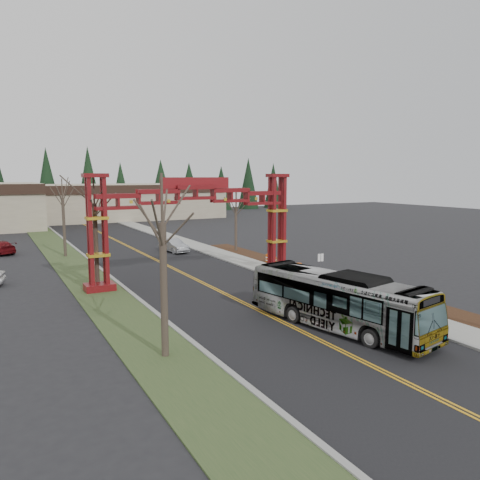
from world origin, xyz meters
TOP-DOWN VIEW (x-y plane):
  - ground at (0.00, 0.00)m, footprint 200.00×200.00m
  - road at (0.00, 25.00)m, footprint 12.00×110.00m
  - lane_line_left at (-0.12, 25.00)m, footprint 0.12×100.00m
  - lane_line_right at (0.12, 25.00)m, footprint 0.12×100.00m
  - curb_right at (6.15, 25.00)m, footprint 0.30×110.00m
  - sidewalk_right at (7.60, 25.00)m, footprint 2.60×110.00m
  - landscape_strip at (10.20, 10.00)m, footprint 2.60×50.00m
  - grass_median at (-8.00, 25.00)m, footprint 4.00×110.00m
  - curb_left at (-6.15, 25.00)m, footprint 0.30×110.00m
  - gateway_arch at (0.00, 18.00)m, footprint 18.20×1.60m
  - retail_building_east at (10.00, 79.95)m, footprint 38.00×20.30m
  - conifer_treeline at (0.25, 92.00)m, footprint 116.10×5.60m
  - transit_bus at (2.18, 2.58)m, footprint 5.02×12.08m
  - silver_sedan at (3.45, 32.74)m, footprint 2.34×4.87m
  - bare_tree_median_near at (-8.00, 3.14)m, footprint 3.50×3.50m
  - bare_tree_median_mid at (-8.00, 18.68)m, footprint 3.35×3.35m
  - bare_tree_median_far at (-8.00, 35.36)m, footprint 3.15×3.15m
  - bare_tree_right_far at (10.00, 29.78)m, footprint 3.10×3.10m
  - street_sign at (8.87, 12.67)m, footprint 0.53×0.09m
  - barrel_south at (9.20, 16.16)m, footprint 0.51×0.51m
  - barrel_mid at (9.22, 20.35)m, footprint 0.48×0.48m
  - barrel_north at (9.39, 21.72)m, footprint 0.50×0.50m

SIDE VIEW (x-z plane):
  - ground at x=0.00m, z-range 0.00..0.00m
  - road at x=0.00m, z-range 0.00..0.02m
  - lane_line_left at x=-0.12m, z-range 0.02..0.03m
  - lane_line_right at x=0.12m, z-range 0.02..0.03m
  - grass_median at x=-8.00m, z-range 0.00..0.08m
  - landscape_strip at x=10.20m, z-range 0.00..0.12m
  - curb_right at x=6.15m, z-range 0.00..0.15m
  - curb_left at x=-6.15m, z-range 0.00..0.15m
  - sidewalk_right at x=7.60m, z-range 0.01..0.15m
  - barrel_mid at x=9.22m, z-range 0.00..0.88m
  - barrel_north at x=9.39m, z-range 0.00..0.92m
  - barrel_south at x=9.20m, z-range 0.00..0.94m
  - silver_sedan at x=3.45m, z-range 0.00..1.54m
  - transit_bus at x=2.18m, z-range 0.00..3.28m
  - street_sign at x=8.87m, z-range 0.51..2.84m
  - retail_building_east at x=10.00m, z-range 0.01..7.01m
  - bare_tree_right_far at x=10.00m, z-range 1.53..8.73m
  - gateway_arch at x=0.00m, z-range 1.53..10.43m
  - bare_tree_median_far at x=-8.00m, z-range 2.09..10.52m
  - conifer_treeline at x=0.25m, z-range -0.01..12.99m
  - bare_tree_median_near at x=-8.00m, z-range 2.07..10.92m
  - bare_tree_median_mid at x=-8.00m, z-range 2.16..11.00m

